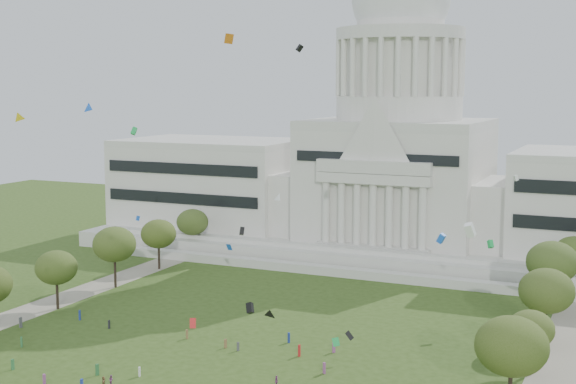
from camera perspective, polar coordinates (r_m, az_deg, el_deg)
name	(u,v)px	position (r m, az deg, el deg)	size (l,w,h in m)	color
capitol	(397,167)	(208.60, 7.78, 1.80)	(160.00, 64.50, 91.30)	silver
path_left	(28,312)	(163.13, -18.00, -8.09)	(8.00, 160.00, 0.04)	gray
row_tree_r_2	(512,346)	(109.16, 15.62, -10.52)	(9.55, 9.55, 13.58)	black
row_tree_l_3	(56,268)	(161.47, -16.15, -5.18)	(8.12, 8.12, 11.55)	black
row_tree_r_3	(531,329)	(126.04, 16.89, -9.34)	(7.01, 7.01, 9.98)	black
row_tree_l_4	(114,244)	(175.36, -12.25, -3.66)	(9.29, 9.29, 13.21)	black
row_tree_r_4	(547,291)	(140.34, 17.91, -6.71)	(9.19, 9.19, 13.06)	black
row_tree_l_5	(159,234)	(191.11, -9.19, -2.96)	(8.33, 8.33, 11.85)	black
row_tree_r_5	(552,262)	(159.86, 18.29, -4.77)	(9.82, 9.82, 13.96)	black
row_tree_l_6	(192,222)	(207.08, -6.81, -2.14)	(8.19, 8.19, 11.64)	black
row_tree_r_6	(574,253)	(177.45, 19.69, -4.09)	(8.42, 8.42, 11.97)	black
person_5	(104,381)	(121.46, -12.98, -13.00)	(1.41, 0.56, 1.52)	olive
person_8	(111,380)	(121.90, -12.47, -12.91)	(0.72, 0.44, 1.48)	#994C8C
person_10	(276,382)	(118.06, -0.83, -13.34)	(1.05, 0.57, 1.80)	#994C8C
distant_crowd	(128,360)	(129.17, -11.33, -11.63)	(60.01, 38.59, 1.92)	#33723F
kite_swarm	(159,188)	(110.76, -9.13, 0.29)	(92.03, 94.74, 61.33)	white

